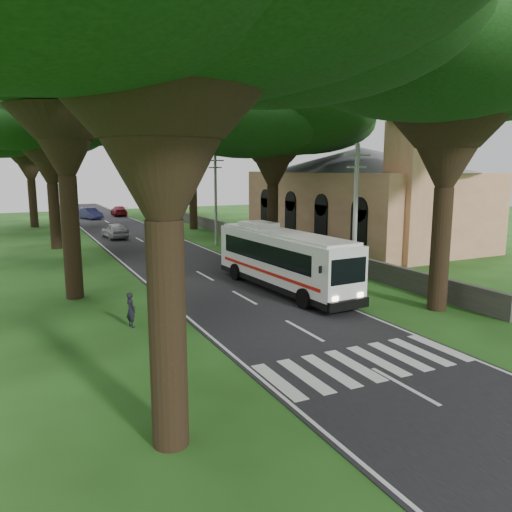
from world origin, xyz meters
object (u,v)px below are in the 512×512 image
object	(u,v)px
church	(361,189)
distant_car_b	(90,213)
pole_near	(355,218)
distant_car_a	(115,230)
distant_car_c	(119,211)
coach_bus	(283,259)
pole_mid	(216,198)
pole_far	(156,189)
pedestrian	(131,310)

from	to	relation	value
church	distant_car_b	size ratio (longest dim) A/B	5.37
pole_near	distant_car_b	xyz separation A→B (m)	(-6.88, 48.52, -3.41)
distant_car_b	distant_car_a	bearing A→B (deg)	-110.35
distant_car_b	distant_car_c	distance (m)	5.39
coach_bus	distant_car_b	distance (m)	46.00
church	pole_near	world-z (taller)	church
pole_mid	pole_far	distance (m)	20.00
pole_far	distant_car_c	distance (m)	12.42
distant_car_a	distant_car_b	size ratio (longest dim) A/B	0.99
pole_near	coach_bus	world-z (taller)	pole_near
pole_mid	coach_bus	xyz separation A→B (m)	(-2.80, -17.29, -2.41)
pole_far	distant_car_c	size ratio (longest dim) A/B	1.69
pole_far	distant_car_c	xyz separation A→B (m)	(-2.50, 11.66, -3.46)
pole_near	distant_car_a	distance (m)	29.28
distant_car_b	pole_mid	bearing A→B (deg)	-95.42
pole_near	pedestrian	world-z (taller)	pole_near
pole_mid	distant_car_a	xyz separation A→B (m)	(-7.37, 8.14, -3.40)
pole_near	pole_far	size ratio (longest dim) A/B	1.00
church	distant_car_c	xyz separation A→B (m)	(-14.86, 36.11, -4.19)
pole_far	pedestrian	xyz separation A→B (m)	(-11.88, -40.25, -3.42)
distant_car_c	pedestrian	size ratio (longest dim) A/B	3.10
pole_near	distant_car_b	bearing A→B (deg)	98.07
church	pole_near	distance (m)	19.88
pole_mid	distant_car_b	xyz separation A→B (m)	(-6.88, 28.52, -3.41)
church	coach_bus	size ratio (longest dim) A/B	2.13
pole_near	pole_far	distance (m)	40.00
pole_mid	coach_bus	distance (m)	17.68
pole_near	distant_car_b	world-z (taller)	pole_near
distant_car_a	distant_car_c	xyz separation A→B (m)	(4.87, 23.52, -0.07)
pole_mid	distant_car_c	world-z (taller)	pole_mid
distant_car_b	pedestrian	world-z (taller)	pedestrian
church	distant_car_a	world-z (taller)	church
pole_far	coach_bus	world-z (taller)	pole_far
church	pole_mid	xyz separation A→B (m)	(-12.36, 4.45, -0.73)
church	pole_mid	distance (m)	13.16
pole_mid	pole_far	size ratio (longest dim) A/B	1.00
distant_car_a	pedestrian	distance (m)	28.74
pole_mid	distant_car_c	size ratio (longest dim) A/B	1.69
distant_car_b	distant_car_c	xyz separation A→B (m)	(4.38, 3.14, -0.05)
church	coach_bus	bearing A→B (deg)	-139.77
pole_far	distant_car_b	bearing A→B (deg)	128.92
distant_car_a	distant_car_c	bearing A→B (deg)	-107.00
church	pedestrian	xyz separation A→B (m)	(-24.24, -15.80, -4.15)
distant_car_c	pole_mid	bearing A→B (deg)	97.47
church	pole_mid	bearing A→B (deg)	160.19
pole_near	pedestrian	bearing A→B (deg)	-178.80
church	distant_car_b	bearing A→B (deg)	120.27
pole_near	distant_car_a	size ratio (longest dim) A/B	1.81
distant_car_b	pedestrian	xyz separation A→B (m)	(-5.00, -48.77, -0.00)
distant_car_c	distant_car_b	bearing A→B (deg)	38.53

